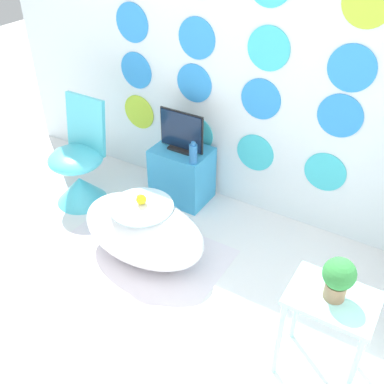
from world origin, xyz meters
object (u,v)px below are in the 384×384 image
Objects in this scene: tv at (181,133)px; vase at (193,153)px; chair at (79,172)px; bathtub at (143,230)px; potted_plant_left at (339,277)px.

vase is (0.18, -0.12, -0.07)m from tv.
chair is 0.91m from tv.
bathtub is 1.07× the size of chair.
tv is at bearing 146.12° from vase.
potted_plant_left is at bearing -33.32° from vase.
chair is 0.99m from vase.
potted_plant_left is (1.52, -1.00, 0.11)m from tv.
bathtub is at bearing -78.30° from tv.
vase is at bearing 146.68° from potted_plant_left.
vase is 0.74× the size of potted_plant_left.
tv is at bearing 146.62° from potted_plant_left.
vase is at bearing -33.88° from tv.
chair is (-0.86, 0.28, 0.04)m from bathtub.
potted_plant_left is (1.34, -0.88, 0.17)m from vase.
bathtub is at bearing -92.50° from vase.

